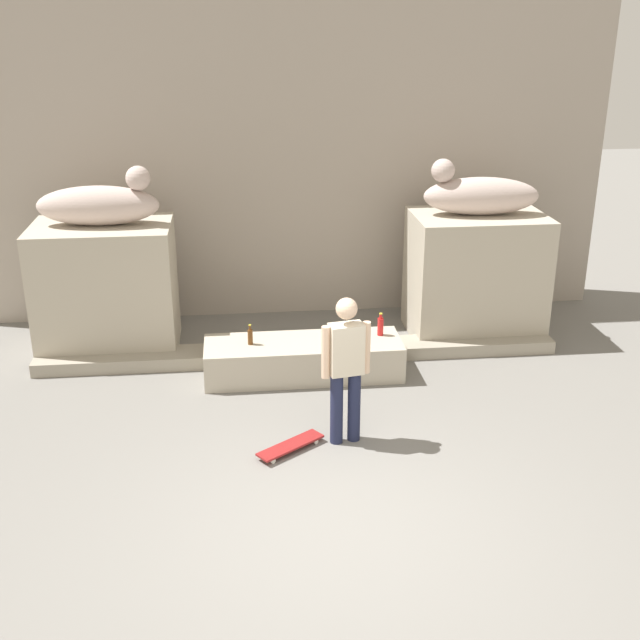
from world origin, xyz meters
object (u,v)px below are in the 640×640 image
bottle_brown (250,336)px  bottle_red (380,326)px  statue_reclining_left (101,204)px  skater (346,364)px  skateboard (291,445)px  statue_reclining_right (479,194)px

bottle_brown → bottle_red: 1.70m
statue_reclining_left → skater: bearing=-42.1°
skateboard → bottle_brown: size_ratio=2.85×
skateboard → bottle_brown: bearing=65.3°
skater → statue_reclining_left: bearing=124.2°
skateboard → bottle_red: size_ratio=2.50×
statue_reclining_left → skateboard: size_ratio=2.13×
statue_reclining_left → bottle_brown: bearing=-28.7°
skateboard → bottle_brown: bottle_brown is taller
bottle_brown → bottle_red: bottle_red is taller
statue_reclining_right → skater: size_ratio=0.98×
statue_reclining_right → skateboard: bearing=51.1°
skater → bottle_brown: skater is taller
skater → bottle_red: (0.72, 1.84, -0.33)m
bottle_red → bottle_brown: bearing=-176.0°
skater → statue_reclining_right: bearing=42.0°
skater → skateboard: bearing=-176.3°
statue_reclining_right → bottle_brown: statue_reclining_right is taller
statue_reclining_right → skater: bearing=56.5°
skateboard → bottle_brown: 1.98m
statue_reclining_left → skater: 4.22m
statue_reclining_right → skateboard: (-2.86, -3.06, -2.00)m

